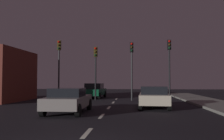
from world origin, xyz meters
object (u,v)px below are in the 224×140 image
object	(u,v)px
traffic_signal_far_left	(59,59)
traffic_signal_center_left	(96,63)
traffic_signal_center_right	(132,60)
car_stopped_ahead	(154,97)
car_adjacent_lane	(68,100)
traffic_signal_far_right	(169,58)
car_oncoming_far	(94,91)

from	to	relation	value
traffic_signal_far_left	traffic_signal_center_left	world-z (taller)	traffic_signal_far_left
traffic_signal_center_left	traffic_signal_center_right	xyz separation A→B (m)	(3.29, 0.00, 0.24)
car_stopped_ahead	traffic_signal_center_left	bearing A→B (deg)	128.45
traffic_signal_center_left	car_adjacent_lane	size ratio (longest dim) A/B	1.20
car_adjacent_lane	traffic_signal_far_right	bearing A→B (deg)	51.87
traffic_signal_center_left	car_oncoming_far	bearing A→B (deg)	101.64
traffic_signal_center_left	car_stopped_ahead	size ratio (longest dim) A/B	1.22
traffic_signal_far_right	traffic_signal_far_left	bearing A→B (deg)	180.00
traffic_signal_far_left	car_oncoming_far	size ratio (longest dim) A/B	1.31
traffic_signal_far_left	car_oncoming_far	bearing A→B (deg)	46.38
traffic_signal_center_left	car_adjacent_lane	world-z (taller)	traffic_signal_center_left
traffic_signal_center_left	car_oncoming_far	size ratio (longest dim) A/B	1.16
traffic_signal_far_left	car_stopped_ahead	world-z (taller)	traffic_signal_far_left
traffic_signal_center_right	traffic_signal_far_right	world-z (taller)	traffic_signal_far_right
traffic_signal_center_left	car_stopped_ahead	distance (m)	7.98
car_stopped_ahead	car_oncoming_far	distance (m)	10.30
car_oncoming_far	traffic_signal_far_left	bearing A→B (deg)	-133.62
traffic_signal_center_right	traffic_signal_far_right	xyz separation A→B (m)	(3.33, 0.00, 0.12)
traffic_signal_center_right	car_oncoming_far	world-z (taller)	traffic_signal_center_right
car_stopped_ahead	car_oncoming_far	world-z (taller)	car_oncoming_far
traffic_signal_far_right	car_stopped_ahead	xyz separation A→B (m)	(-1.94, -5.89, -3.04)
car_oncoming_far	traffic_signal_center_right	bearing A→B (deg)	-37.15
traffic_signal_center_right	car_adjacent_lane	distance (m)	9.76
car_stopped_ahead	traffic_signal_center_right	bearing A→B (deg)	103.27
traffic_signal_center_left	traffic_signal_far_right	world-z (taller)	traffic_signal_far_right
traffic_signal_center_left	traffic_signal_center_right	bearing A→B (deg)	0.01
traffic_signal_far_right	car_adjacent_lane	size ratio (longest dim) A/B	1.34
car_stopped_ahead	car_adjacent_lane	bearing A→B (deg)	-150.37
traffic_signal_center_left	car_adjacent_lane	xyz separation A→B (m)	(-0.17, -8.64, -2.70)
traffic_signal_far_right	car_adjacent_lane	distance (m)	11.40
car_adjacent_lane	car_oncoming_far	size ratio (longest dim) A/B	0.97
car_adjacent_lane	traffic_signal_far_left	bearing A→B (deg)	110.63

